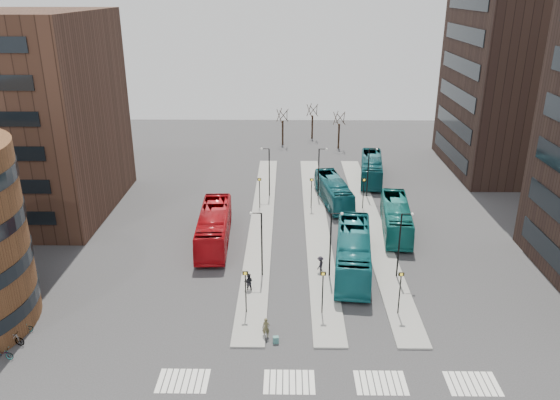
{
  "coord_description": "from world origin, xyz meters",
  "views": [
    {
      "loc": [
        -1.19,
        -25.02,
        24.17
      ],
      "look_at": [
        -1.89,
        24.08,
        5.0
      ],
      "focal_mm": 35.0,
      "sensor_mm": 36.0,
      "label": 1
    }
  ],
  "objects_px": {
    "traveller": "(266,328)",
    "bicycle_far": "(22,328)",
    "commuter_a": "(249,282)",
    "teal_bus_a": "(353,252)",
    "teal_bus_c": "(396,217)",
    "red_bus": "(214,227)",
    "teal_bus_d": "(371,169)",
    "commuter_b": "(342,275)",
    "commuter_c": "(320,264)",
    "suitcase": "(276,340)",
    "bicycle_near": "(2,354)",
    "bicycle_mid": "(12,339)",
    "teal_bus_b": "(333,191)"
  },
  "relations": [
    {
      "from": "traveller",
      "to": "bicycle_far",
      "type": "xyz_separation_m",
      "value": [
        -18.29,
        0.24,
        -0.37
      ]
    },
    {
      "from": "commuter_a",
      "to": "commuter_c",
      "type": "distance_m",
      "value": 7.1
    },
    {
      "from": "red_bus",
      "to": "teal_bus_d",
      "type": "bearing_deg",
      "value": 43.78
    },
    {
      "from": "bicycle_mid",
      "to": "bicycle_near",
      "type": "bearing_deg",
      "value": -173.32
    },
    {
      "from": "traveller",
      "to": "commuter_c",
      "type": "xyz_separation_m",
      "value": [
        4.54,
        9.89,
        0.02
      ]
    },
    {
      "from": "commuter_a",
      "to": "red_bus",
      "type": "bearing_deg",
      "value": -66.45
    },
    {
      "from": "bicycle_mid",
      "to": "teal_bus_d",
      "type": "bearing_deg",
      "value": -33.4
    },
    {
      "from": "red_bus",
      "to": "teal_bus_c",
      "type": "height_order",
      "value": "red_bus"
    },
    {
      "from": "suitcase",
      "to": "red_bus",
      "type": "bearing_deg",
      "value": 103.52
    },
    {
      "from": "teal_bus_b",
      "to": "bicycle_mid",
      "type": "relative_size",
      "value": 5.79
    },
    {
      "from": "teal_bus_a",
      "to": "teal_bus_c",
      "type": "xyz_separation_m",
      "value": [
        5.46,
        8.51,
        -0.19
      ]
    },
    {
      "from": "teal_bus_a",
      "to": "teal_bus_d",
      "type": "height_order",
      "value": "teal_bus_a"
    },
    {
      "from": "teal_bus_d",
      "to": "traveller",
      "type": "height_order",
      "value": "teal_bus_d"
    },
    {
      "from": "teal_bus_c",
      "to": "traveller",
      "type": "height_order",
      "value": "teal_bus_c"
    },
    {
      "from": "commuter_a",
      "to": "traveller",
      "type": "bearing_deg",
      "value": 104.91
    },
    {
      "from": "teal_bus_b",
      "to": "teal_bus_a",
      "type": "bearing_deg",
      "value": -97.41
    },
    {
      "from": "teal_bus_d",
      "to": "bicycle_near",
      "type": "xyz_separation_m",
      "value": [
        -31.05,
        -38.48,
        -1.14
      ]
    },
    {
      "from": "teal_bus_a",
      "to": "traveller",
      "type": "height_order",
      "value": "teal_bus_a"
    },
    {
      "from": "commuter_a",
      "to": "bicycle_mid",
      "type": "bearing_deg",
      "value": 25.55
    },
    {
      "from": "teal_bus_a",
      "to": "teal_bus_c",
      "type": "height_order",
      "value": "teal_bus_a"
    },
    {
      "from": "teal_bus_d",
      "to": "bicycle_mid",
      "type": "bearing_deg",
      "value": -122.51
    },
    {
      "from": "teal_bus_a",
      "to": "bicycle_mid",
      "type": "distance_m",
      "value": 28.41
    },
    {
      "from": "teal_bus_a",
      "to": "commuter_b",
      "type": "xyz_separation_m",
      "value": [
        -1.23,
        -2.61,
        -0.91
      ]
    },
    {
      "from": "teal_bus_b",
      "to": "bicycle_far",
      "type": "distance_m",
      "value": 36.97
    },
    {
      "from": "teal_bus_a",
      "to": "bicycle_far",
      "type": "distance_m",
      "value": 27.82
    },
    {
      "from": "bicycle_mid",
      "to": "bicycle_far",
      "type": "height_order",
      "value": "bicycle_mid"
    },
    {
      "from": "commuter_a",
      "to": "bicycle_far",
      "type": "height_order",
      "value": "commuter_a"
    },
    {
      "from": "teal_bus_d",
      "to": "commuter_a",
      "type": "distance_m",
      "value": 32.47
    },
    {
      "from": "commuter_b",
      "to": "commuter_c",
      "type": "xyz_separation_m",
      "value": [
        -1.76,
        2.0,
        -0.06
      ]
    },
    {
      "from": "commuter_c",
      "to": "bicycle_near",
      "type": "bearing_deg",
      "value": -35.22
    },
    {
      "from": "traveller",
      "to": "bicycle_far",
      "type": "height_order",
      "value": "traveller"
    },
    {
      "from": "teal_bus_b",
      "to": "commuter_b",
      "type": "xyz_separation_m",
      "value": [
        -0.74,
        -19.26,
        -0.63
      ]
    },
    {
      "from": "teal_bus_a",
      "to": "commuter_c",
      "type": "xyz_separation_m",
      "value": [
        -2.99,
        -0.62,
        -0.97
      ]
    },
    {
      "from": "commuter_c",
      "to": "bicycle_mid",
      "type": "xyz_separation_m",
      "value": [
        -22.83,
        -11.18,
        -0.24
      ]
    },
    {
      "from": "teal_bus_b",
      "to": "bicycle_mid",
      "type": "height_order",
      "value": "teal_bus_b"
    },
    {
      "from": "teal_bus_d",
      "to": "suitcase",
      "type": "bearing_deg",
      "value": -100.75
    },
    {
      "from": "traveller",
      "to": "commuter_b",
      "type": "bearing_deg",
      "value": 54.54
    },
    {
      "from": "teal_bus_c",
      "to": "commuter_b",
      "type": "bearing_deg",
      "value": -114.89
    },
    {
      "from": "red_bus",
      "to": "suitcase",
      "type": "bearing_deg",
      "value": -71.26
    },
    {
      "from": "commuter_b",
      "to": "bicycle_mid",
      "type": "distance_m",
      "value": 26.25
    },
    {
      "from": "traveller",
      "to": "commuter_a",
      "type": "relative_size",
      "value": 0.96
    },
    {
      "from": "red_bus",
      "to": "traveller",
      "type": "distance_m",
      "value": 17.12
    },
    {
      "from": "red_bus",
      "to": "commuter_a",
      "type": "relative_size",
      "value": 7.55
    },
    {
      "from": "teal_bus_c",
      "to": "bicycle_far",
      "type": "height_order",
      "value": "teal_bus_c"
    },
    {
      "from": "suitcase",
      "to": "teal_bus_a",
      "type": "height_order",
      "value": "teal_bus_a"
    },
    {
      "from": "red_bus",
      "to": "bicycle_mid",
      "type": "height_order",
      "value": "red_bus"
    },
    {
      "from": "traveller",
      "to": "commuter_b",
      "type": "height_order",
      "value": "commuter_b"
    },
    {
      "from": "bicycle_near",
      "to": "bicycle_mid",
      "type": "distance_m",
      "value": 1.58
    },
    {
      "from": "teal_bus_c",
      "to": "bicycle_far",
      "type": "xyz_separation_m",
      "value": [
        -31.28,
        -18.77,
        -1.17
      ]
    },
    {
      "from": "commuter_c",
      "to": "suitcase",
      "type": "bearing_deg",
      "value": 5.87
    }
  ]
}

